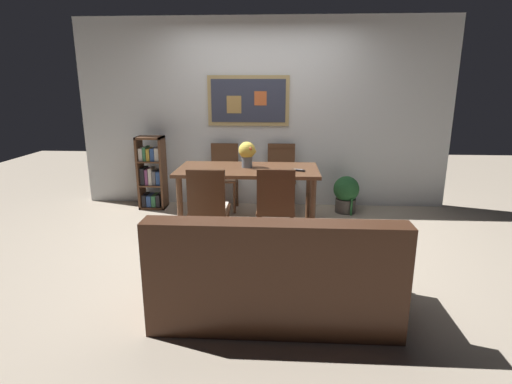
{
  "coord_description": "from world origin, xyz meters",
  "views": [
    {
      "loc": [
        0.25,
        -4.25,
        1.74
      ],
      "look_at": [
        0.01,
        -0.23,
        0.65
      ],
      "focal_mm": 28.61,
      "sensor_mm": 36.0,
      "label": 1
    }
  ],
  "objects": [
    {
      "name": "dining_chair_far_left",
      "position": [
        -0.53,
        1.3,
        0.54
      ],
      "size": [
        0.4,
        0.41,
        0.91
      ],
      "color": "brown",
      "rests_on": "ground_plane"
    },
    {
      "name": "dining_chair_near_right",
      "position": [
        0.21,
        -0.23,
        0.54
      ],
      "size": [
        0.4,
        0.41,
        0.91
      ],
      "color": "brown",
      "rests_on": "ground_plane"
    },
    {
      "name": "dining_chair_far_right",
      "position": [
        0.27,
        1.32,
        0.54
      ],
      "size": [
        0.4,
        0.41,
        0.91
      ],
      "color": "brown",
      "rests_on": "ground_plane"
    },
    {
      "name": "tv_remote",
      "position": [
        0.46,
        0.39,
        0.75
      ],
      "size": [
        0.16,
        0.09,
        0.02
      ],
      "color": "black",
      "rests_on": "dining_table"
    },
    {
      "name": "flower_vase",
      "position": [
        -0.15,
        0.58,
        0.92
      ],
      "size": [
        0.21,
        0.2,
        0.31
      ],
      "color": "slate",
      "rests_on": "dining_table"
    },
    {
      "name": "ground_plane",
      "position": [
        0.0,
        0.0,
        0.0
      ],
      "size": [
        12.0,
        12.0,
        0.0
      ],
      "primitive_type": "plane",
      "color": "tan"
    },
    {
      "name": "wall_back_with_painting",
      "position": [
        -0.0,
        1.58,
        1.3
      ],
      "size": [
        5.2,
        0.14,
        2.6
      ],
      "color": "silver",
      "rests_on": "ground_plane"
    },
    {
      "name": "potted_ivy",
      "position": [
        1.16,
        1.19,
        0.27
      ],
      "size": [
        0.35,
        0.35,
        0.55
      ],
      "color": "#4C4742",
      "rests_on": "ground_plane"
    },
    {
      "name": "dining_chair_near_left",
      "position": [
        -0.48,
        -0.28,
        0.54
      ],
      "size": [
        0.4,
        0.41,
        0.91
      ],
      "color": "brown",
      "rests_on": "ground_plane"
    },
    {
      "name": "bookshelf",
      "position": [
        -1.55,
        1.25,
        0.49
      ],
      "size": [
        0.36,
        0.28,
        1.02
      ],
      "color": "brown",
      "rests_on": "ground_plane"
    },
    {
      "name": "dining_table",
      "position": [
        -0.14,
        0.52,
        0.65
      ],
      "size": [
        1.68,
        0.84,
        0.74
      ],
      "color": "brown",
      "rests_on": "ground_plane"
    },
    {
      "name": "leather_couch",
      "position": [
        0.22,
        -1.44,
        0.31
      ],
      "size": [
        1.8,
        0.84,
        0.84
      ],
      "color": "#472819",
      "rests_on": "ground_plane"
    }
  ]
}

